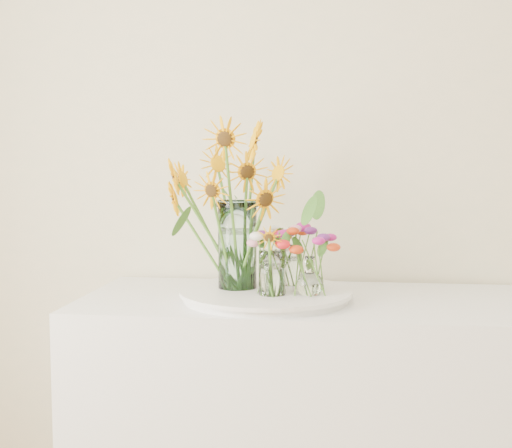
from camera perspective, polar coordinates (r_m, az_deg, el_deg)
The scene contains 10 objects.
counter at distance 2.12m, azimuth 4.70°, elevation -18.55°, with size 1.40×0.60×0.90m, color white.
tray at distance 1.95m, azimuth 0.87°, elevation -6.38°, with size 0.50×0.50×0.03m, color white.
mason_jar at distance 1.96m, azimuth -1.67°, elevation -1.86°, with size 0.12×0.12×0.28m, color #CAF6FA.
sunflower_bouquet at distance 1.95m, azimuth -1.68°, elevation 1.81°, with size 0.72×0.72×0.53m, color #FFAD05, non-canonical shape.
small_vase_a at distance 1.87m, azimuth 1.44°, elevation -4.43°, with size 0.08×0.08×0.13m, color white.
wildflower_posy_a at distance 1.86m, azimuth 1.44°, elevation -3.06°, with size 0.19×0.19×0.22m, color red, non-canonical shape.
small_vase_b at distance 1.88m, azimuth 4.79°, elevation -4.65°, with size 0.08×0.08×0.12m, color white, non-canonical shape.
wildflower_posy_b at distance 1.87m, azimuth 4.80°, elevation -3.29°, with size 0.20×0.20×0.21m, color red, non-canonical shape.
small_vase_c at distance 2.03m, azimuth 3.05°, elevation -3.69°, with size 0.08×0.08×0.13m, color white.
wildflower_posy_c at distance 2.02m, azimuth 3.06°, elevation -2.43°, with size 0.19×0.19×0.22m, color red, non-canonical shape.
Camera 1 is at (-0.26, -0.01, 1.30)m, focal length 45.00 mm.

